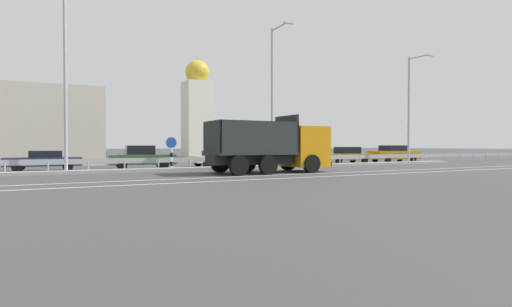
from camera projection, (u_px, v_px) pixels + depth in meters
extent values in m
plane|color=#424244|center=(279.00, 169.00, 26.20)|extent=(320.00, 320.00, 0.00)
cube|color=silver|center=(284.00, 175.00, 21.15)|extent=(64.98, 0.16, 0.01)
cube|color=silver|center=(304.00, 177.00, 19.44)|extent=(64.98, 0.16, 0.01)
cube|color=gray|center=(268.00, 167.00, 27.58)|extent=(35.74, 1.10, 0.18)
cube|color=#9EA0A5|center=(260.00, 158.00, 28.63)|extent=(64.98, 0.04, 0.32)
cylinder|color=#ADADB2|center=(5.00, 169.00, 21.55)|extent=(0.09, 0.09, 0.62)
cylinder|color=#ADADB2|center=(48.00, 168.00, 22.50)|extent=(0.09, 0.09, 0.62)
cylinder|color=#ADADB2|center=(88.00, 167.00, 23.44)|extent=(0.09, 0.09, 0.62)
cylinder|color=#ADADB2|center=(125.00, 166.00, 24.39)|extent=(0.09, 0.09, 0.62)
cylinder|color=#ADADB2|center=(158.00, 165.00, 25.33)|extent=(0.09, 0.09, 0.62)
cylinder|color=#ADADB2|center=(190.00, 164.00, 26.28)|extent=(0.09, 0.09, 0.62)
cylinder|color=#ADADB2|center=(219.00, 164.00, 27.22)|extent=(0.09, 0.09, 0.62)
cylinder|color=#ADADB2|center=(247.00, 163.00, 28.17)|extent=(0.09, 0.09, 0.62)
cylinder|color=#ADADB2|center=(272.00, 162.00, 29.11)|extent=(0.09, 0.09, 0.62)
cylinder|color=#ADADB2|center=(296.00, 162.00, 30.06)|extent=(0.09, 0.09, 0.62)
cylinder|color=#ADADB2|center=(319.00, 161.00, 31.00)|extent=(0.09, 0.09, 0.62)
cylinder|color=#ADADB2|center=(340.00, 161.00, 31.95)|extent=(0.09, 0.09, 0.62)
cylinder|color=#ADADB2|center=(360.00, 160.00, 32.89)|extent=(0.09, 0.09, 0.62)
cylinder|color=#ADADB2|center=(379.00, 160.00, 33.84)|extent=(0.09, 0.09, 0.62)
cylinder|color=#ADADB2|center=(397.00, 160.00, 34.78)|extent=(0.09, 0.09, 0.62)
cylinder|color=#ADADB2|center=(414.00, 159.00, 35.73)|extent=(0.09, 0.09, 0.62)
cylinder|color=#ADADB2|center=(430.00, 159.00, 36.67)|extent=(0.09, 0.09, 0.62)
cylinder|color=#ADADB2|center=(445.00, 159.00, 37.62)|extent=(0.09, 0.09, 0.62)
cylinder|color=#ADADB2|center=(459.00, 158.00, 38.56)|extent=(0.09, 0.09, 0.62)
cylinder|color=#ADADB2|center=(473.00, 158.00, 39.51)|extent=(0.09, 0.09, 0.62)
cylinder|color=#ADADB2|center=(486.00, 158.00, 40.45)|extent=(0.09, 0.09, 0.62)
cylinder|color=#ADADB2|center=(499.00, 157.00, 41.40)|extent=(0.09, 0.09, 0.62)
cylinder|color=#ADADB2|center=(511.00, 157.00, 42.34)|extent=(0.09, 0.09, 0.62)
cube|color=orange|center=(304.00, 147.00, 23.88)|extent=(2.15, 2.57, 2.36)
cube|color=black|center=(318.00, 140.00, 24.37)|extent=(0.06, 2.19, 0.88)
cube|color=black|center=(319.00, 163.00, 24.42)|extent=(0.14, 2.49, 0.24)
cube|color=black|center=(251.00, 159.00, 22.24)|extent=(4.96, 1.47, 0.53)
cube|color=#232828|center=(251.00, 153.00, 22.24)|extent=(4.78, 2.51, 0.12)
cube|color=#232828|center=(242.00, 138.00, 23.25)|extent=(4.75, 0.17, 1.70)
cube|color=#232828|center=(261.00, 137.00, 21.18)|extent=(4.75, 0.17, 1.70)
cube|color=#232828|center=(287.00, 134.00, 23.30)|extent=(0.13, 2.44, 2.13)
cube|color=#232828|center=(212.00, 137.00, 21.13)|extent=(0.13, 2.44, 1.70)
cylinder|color=black|center=(288.00, 162.00, 24.85)|extent=(1.04, 0.33, 1.04)
cylinder|color=black|center=(312.00, 164.00, 22.65)|extent=(1.04, 0.33, 1.04)
cylinder|color=black|center=(247.00, 163.00, 23.52)|extent=(1.04, 0.33, 1.04)
cylinder|color=black|center=(268.00, 165.00, 21.32)|extent=(1.04, 0.33, 1.04)
cylinder|color=black|center=(220.00, 164.00, 22.71)|extent=(1.04, 0.33, 1.04)
cylinder|color=black|center=(239.00, 166.00, 20.51)|extent=(1.04, 0.33, 1.04)
cylinder|color=white|center=(171.00, 168.00, 24.50)|extent=(0.16, 0.16, 0.28)
cylinder|color=black|center=(171.00, 164.00, 24.49)|extent=(0.16, 0.16, 0.28)
cylinder|color=white|center=(171.00, 159.00, 24.49)|extent=(0.16, 0.16, 0.28)
cylinder|color=black|center=(171.00, 155.00, 24.48)|extent=(0.16, 0.16, 0.28)
cylinder|color=white|center=(171.00, 150.00, 24.47)|extent=(0.16, 0.16, 0.28)
cylinder|color=#1E4CB2|center=(171.00, 143.00, 24.46)|extent=(0.66, 0.03, 0.66)
cylinder|color=white|center=(171.00, 143.00, 24.46)|extent=(0.71, 0.02, 0.71)
cylinder|color=#ADADB2|center=(65.00, 77.00, 21.84)|extent=(0.18, 0.18, 10.59)
cylinder|color=#ADADB2|center=(272.00, 98.00, 27.73)|extent=(0.18, 0.18, 9.68)
cylinder|color=#ADADB2|center=(280.00, 26.00, 26.62)|extent=(0.16, 2.26, 0.10)
cube|color=silver|center=(289.00, 23.00, 25.60)|extent=(0.70, 0.22, 0.12)
cylinder|color=#ADADB2|center=(409.00, 111.00, 33.42)|extent=(0.18, 0.18, 8.94)
cylinder|color=#ADADB2|center=(420.00, 57.00, 32.45)|extent=(0.22, 2.04, 0.10)
cube|color=silver|center=(431.00, 55.00, 31.57)|extent=(0.71, 0.24, 0.12)
cube|color=navy|center=(44.00, 162.00, 24.29)|extent=(4.30, 1.76, 0.53)
cube|color=black|center=(46.00, 154.00, 24.34)|extent=(1.82, 1.51, 0.40)
cylinder|color=black|center=(17.00, 167.00, 23.01)|extent=(0.60, 0.21, 0.60)
cylinder|color=black|center=(20.00, 166.00, 24.44)|extent=(0.60, 0.21, 0.60)
cylinder|color=black|center=(68.00, 166.00, 24.16)|extent=(0.60, 0.21, 0.60)
cylinder|color=black|center=(68.00, 165.00, 25.59)|extent=(0.60, 0.21, 0.60)
cube|color=#335B33|center=(142.00, 159.00, 26.43)|extent=(4.35, 2.10, 0.67)
cube|color=black|center=(140.00, 150.00, 26.36)|extent=(1.89, 1.69, 0.59)
cylinder|color=black|center=(160.00, 163.00, 27.71)|extent=(0.61, 0.25, 0.60)
cylinder|color=black|center=(164.00, 165.00, 26.16)|extent=(0.61, 0.25, 0.60)
cylinder|color=black|center=(120.00, 164.00, 26.71)|extent=(0.61, 0.25, 0.60)
cylinder|color=black|center=(122.00, 165.00, 25.15)|extent=(0.61, 0.25, 0.60)
cube|color=silver|center=(217.00, 159.00, 29.52)|extent=(3.93, 1.94, 0.50)
cube|color=black|center=(216.00, 153.00, 29.45)|extent=(1.71, 1.58, 0.38)
cylinder|color=black|center=(227.00, 162.00, 30.82)|extent=(0.61, 0.24, 0.60)
cylinder|color=black|center=(236.00, 162.00, 29.47)|extent=(0.61, 0.24, 0.60)
cylinder|color=black|center=(198.00, 162.00, 29.58)|extent=(0.61, 0.24, 0.60)
cylinder|color=black|center=(207.00, 163.00, 28.23)|extent=(0.61, 0.24, 0.60)
cube|color=silver|center=(286.00, 156.00, 32.05)|extent=(4.09, 1.85, 0.76)
cube|color=black|center=(285.00, 148.00, 31.97)|extent=(1.75, 1.54, 0.51)
cylinder|color=black|center=(293.00, 160.00, 33.36)|extent=(0.61, 0.23, 0.60)
cylinder|color=black|center=(305.00, 161.00, 31.99)|extent=(0.61, 0.23, 0.60)
cylinder|color=black|center=(268.00, 161.00, 32.12)|extent=(0.61, 0.23, 0.60)
cylinder|color=black|center=(279.00, 162.00, 30.75)|extent=(0.61, 0.23, 0.60)
cube|color=#B27A14|center=(346.00, 157.00, 34.74)|extent=(4.41, 2.07, 0.56)
cube|color=black|center=(347.00, 150.00, 34.77)|extent=(1.91, 1.67, 0.57)
cylinder|color=black|center=(339.00, 160.00, 33.46)|extent=(0.61, 0.24, 0.60)
cylinder|color=black|center=(328.00, 160.00, 34.99)|extent=(0.61, 0.24, 0.60)
cylinder|color=black|center=(365.00, 160.00, 34.49)|extent=(0.61, 0.24, 0.60)
cylinder|color=black|center=(353.00, 159.00, 36.03)|extent=(0.61, 0.24, 0.60)
cube|color=#B27A14|center=(394.00, 155.00, 36.69)|extent=(4.87, 2.07, 0.75)
cube|color=black|center=(393.00, 148.00, 36.62)|extent=(2.09, 1.69, 0.51)
cylinder|color=black|center=(400.00, 159.00, 38.06)|extent=(0.61, 0.24, 0.60)
cylinder|color=black|center=(413.00, 159.00, 36.51)|extent=(0.61, 0.24, 0.60)
cylinder|color=black|center=(375.00, 159.00, 36.88)|extent=(0.61, 0.24, 0.60)
cylinder|color=black|center=(388.00, 160.00, 35.33)|extent=(0.61, 0.24, 0.60)
cube|color=beige|center=(14.00, 128.00, 34.11)|extent=(13.16, 14.35, 6.09)
cube|color=silver|center=(198.00, 119.00, 54.03)|extent=(3.60, 3.60, 10.15)
sphere|color=gold|center=(197.00, 72.00, 53.90)|extent=(3.24, 3.24, 3.24)
cone|color=gold|center=(197.00, 58.00, 53.86)|extent=(0.30, 0.30, 1.20)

